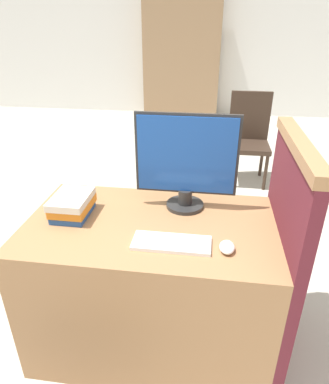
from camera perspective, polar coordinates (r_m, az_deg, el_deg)
wall_back at (r=6.81m, az=6.34°, el=24.46°), size 12.00×0.06×2.80m
desk at (r=1.91m, az=-2.22°, el=-15.08°), size 1.22×0.73×0.77m
carrel_divider at (r=1.79m, az=18.52°, el=-10.36°), size 0.07×0.76×1.22m
monitor at (r=1.71m, az=3.64°, el=5.08°), size 0.51×0.20×0.50m
keyboard at (r=1.52m, az=1.19°, el=-8.49°), size 0.35×0.14×0.02m
mouse at (r=1.50m, az=10.38°, el=-9.03°), size 0.07×0.09×0.04m
book_stack at (r=1.78m, az=-15.13°, el=-2.13°), size 0.18×0.24×0.11m
far_chair at (r=3.94m, az=13.86°, el=9.28°), size 0.44×0.44×0.97m
bookshelf_far at (r=6.62m, az=2.85°, el=21.21°), size 1.37×0.32×2.04m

